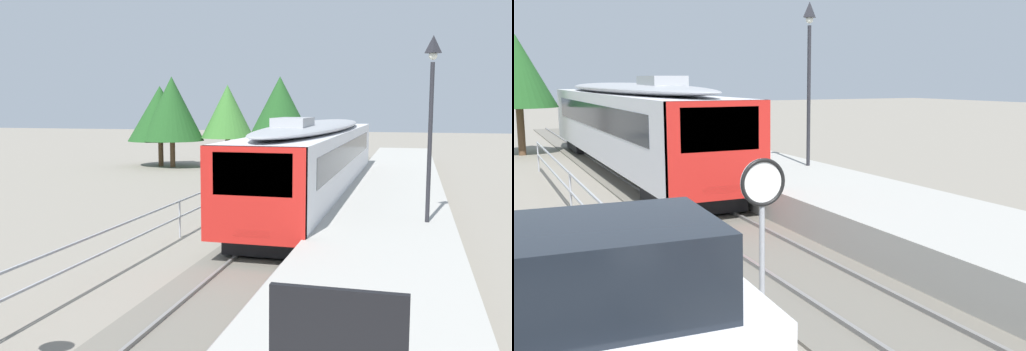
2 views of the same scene
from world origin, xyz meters
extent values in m
plane|color=gray|center=(-3.00, 22.00, 0.00)|extent=(160.00, 160.00, 0.00)
cube|color=#6B665B|center=(0.00, 22.00, 0.03)|extent=(3.20, 60.00, 0.06)
cube|color=slate|center=(-0.72, 22.00, 0.10)|extent=(0.08, 60.00, 0.08)
cube|color=slate|center=(0.72, 22.00, 0.10)|extent=(0.08, 60.00, 0.08)
cube|color=silver|center=(0.00, 28.21, 1.96)|extent=(2.80, 20.40, 2.55)
cube|color=red|center=(0.00, 18.10, 1.96)|extent=(2.80, 0.24, 2.55)
cube|color=black|center=(0.00, 18.02, 2.53)|extent=(2.13, 0.08, 1.12)
cube|color=black|center=(0.00, 28.21, 2.37)|extent=(2.82, 17.14, 0.92)
ellipsoid|color=#9EA0A5|center=(0.00, 28.21, 3.42)|extent=(2.69, 19.59, 0.44)
cube|color=#9EA0A5|center=(0.00, 23.10, 3.70)|extent=(1.10, 2.20, 0.36)
cube|color=#EAE5C6|center=(0.00, 18.03, 0.97)|extent=(1.00, 0.10, 0.20)
cube|color=black|center=(0.00, 20.40, 0.42)|extent=(2.24, 3.20, 0.55)
cube|color=black|center=(0.00, 36.01, 0.42)|extent=(2.24, 3.20, 0.55)
cube|color=#A8A59E|center=(3.25, 22.00, 0.45)|extent=(3.90, 60.00, 0.90)
cylinder|color=#232328|center=(4.41, 21.18, 3.20)|extent=(0.12, 0.12, 4.60)
pyramid|color=#232328|center=(4.41, 21.18, 6.00)|extent=(0.34, 0.34, 0.50)
sphere|color=silver|center=(4.41, 21.18, 5.68)|extent=(0.24, 0.24, 0.24)
cylinder|color=#9EA0A5|center=(-2.40, 10.62, 1.10)|extent=(0.07, 0.07, 2.20)
cylinder|color=white|center=(-2.40, 10.60, 2.50)|extent=(0.60, 0.03, 0.60)
torus|color=black|center=(-2.40, 10.59, 2.50)|extent=(0.61, 0.05, 0.61)
cube|color=#9EA0A5|center=(-3.30, 12.00, 1.20)|extent=(0.05, 36.00, 0.05)
cube|color=#9EA0A5|center=(-3.30, 12.00, 0.69)|extent=(0.05, 36.00, 0.05)
cylinder|color=#9EA0A5|center=(-3.30, 12.00, 0.62)|extent=(0.06, 0.06, 1.25)
cylinder|color=#9EA0A5|center=(-3.30, 21.00, 0.62)|extent=(0.06, 0.06, 1.25)
cylinder|color=#9EA0A5|center=(-3.30, 30.00, 0.62)|extent=(0.06, 0.06, 1.25)
cube|color=black|center=(-5.30, 9.34, 2.11)|extent=(3.48, 1.89, 0.80)
cylinder|color=brown|center=(-3.49, 36.16, 1.20)|extent=(0.36, 0.36, 2.39)
cone|color=#1E4C1E|center=(-3.49, 36.16, 4.18)|extent=(3.72, 3.72, 3.58)
camera|label=1|loc=(3.96, 4.06, 4.25)|focal=40.07mm
camera|label=2|loc=(-5.56, 4.06, 3.76)|focal=41.64mm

